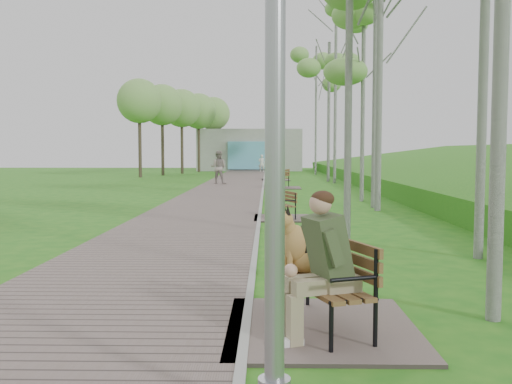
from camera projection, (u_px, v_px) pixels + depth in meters
ground at (242, 358)px, 5.24m from camera, size 120.00×120.00×0.00m
walkway at (225, 191)px, 26.71m from camera, size 3.50×67.00×0.04m
kerb at (263, 191)px, 26.68m from camera, size 0.10×67.00×0.05m
building_north at (250, 150)px, 55.96m from camera, size 10.00×5.20×4.00m
bench_main at (313, 285)px, 6.01m from camera, size 2.00×2.22×1.75m
bench_second at (281, 213)px, 16.00m from camera, size 1.58×1.76×0.97m
bench_third at (281, 184)px, 29.28m from camera, size 1.96×2.18×1.20m
bench_far at (275, 177)px, 37.22m from camera, size 1.85×2.05×1.13m
lamp_post_near at (275, 20)px, 3.74m from camera, size 0.23×0.23×5.91m
lamp_post_second at (271, 140)px, 20.38m from camera, size 0.19×0.19×4.94m
lamp_post_third at (268, 143)px, 35.21m from camera, size 0.20×0.20×5.13m
pedestrian_near at (262, 163)px, 51.30m from camera, size 0.59×0.40×1.59m
pedestrian_far at (218, 167)px, 32.70m from camera, size 1.03×0.86×1.93m
birch_mid_c at (364, 45)px, 21.18m from camera, size 2.55×2.55×7.42m
birch_far_a at (336, 29)px, 33.13m from camera, size 2.82×2.82×11.47m
birch_far_b at (329, 68)px, 35.07m from camera, size 2.73×2.73×8.93m
birch_distant_b at (316, 70)px, 45.36m from camera, size 2.87×2.87×10.66m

